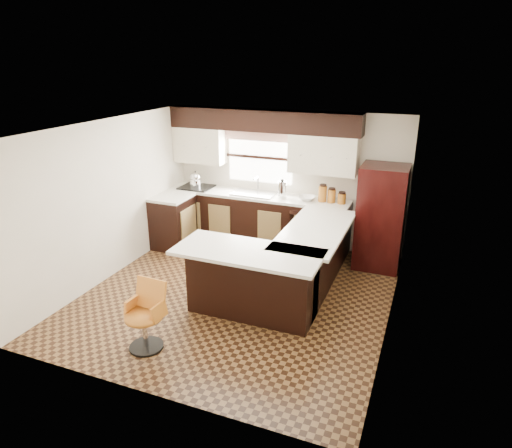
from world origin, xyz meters
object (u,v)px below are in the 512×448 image
at_px(peninsula_return, 252,283).
at_px(refrigerator, 381,217).
at_px(peninsula_long, 311,260).
at_px(bar_chair, 144,317).

xyz_separation_m(peninsula_return, refrigerator, (1.35, 2.13, 0.39)).
xyz_separation_m(peninsula_long, bar_chair, (-1.40, -2.17, -0.04)).
height_order(peninsula_return, refrigerator, refrigerator).
distance_m(peninsula_return, bar_chair, 1.48).
relative_size(peninsula_long, peninsula_return, 1.18).
xyz_separation_m(peninsula_return, bar_chair, (-0.87, -1.20, -0.04)).
bearing_deg(refrigerator, peninsula_return, -122.35).
distance_m(peninsula_long, peninsula_return, 1.11).
bearing_deg(peninsula_long, bar_chair, -122.75).
bearing_deg(peninsula_long, peninsula_return, -118.30).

